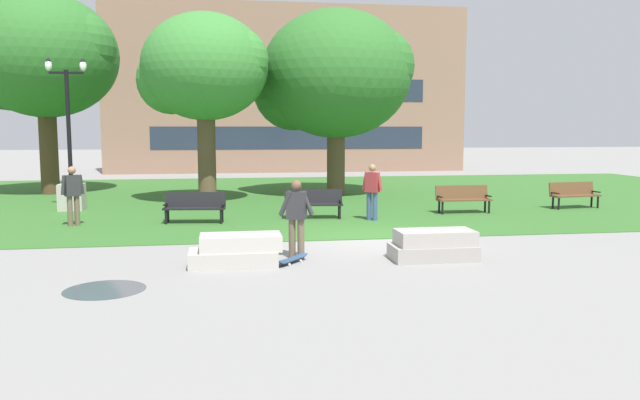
% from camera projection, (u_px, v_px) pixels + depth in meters
% --- Properties ---
extents(ground_plane, '(140.00, 140.00, 0.00)m').
position_uv_depth(ground_plane, '(372.00, 240.00, 15.80)').
color(ground_plane, gray).
extents(grass_lawn, '(40.00, 20.00, 0.02)m').
position_uv_depth(grass_lawn, '(315.00, 197.00, 25.62)').
color(grass_lawn, '#336628').
rests_on(grass_lawn, ground).
extents(concrete_block_center, '(1.89, 0.90, 0.64)m').
position_uv_depth(concrete_block_center, '(237.00, 251.00, 12.82)').
color(concrete_block_center, '#B2ADA3').
rests_on(concrete_block_center, ground).
extents(concrete_block_left, '(1.80, 0.90, 0.64)m').
position_uv_depth(concrete_block_left, '(434.00, 245.00, 13.38)').
color(concrete_block_left, '#9E9991').
rests_on(concrete_block_left, ground).
extents(person_skateboarder, '(0.80, 0.39, 1.71)m').
position_uv_depth(person_skateboarder, '(296.00, 214.00, 13.42)').
color(person_skateboarder, brown).
rests_on(person_skateboarder, ground).
extents(skateboard, '(0.80, 0.92, 0.14)m').
position_uv_depth(skateboard, '(291.00, 259.00, 13.01)').
color(skateboard, '#2D4C75').
rests_on(skateboard, ground).
extents(puddle, '(1.41, 1.41, 0.01)m').
position_uv_depth(puddle, '(105.00, 290.00, 10.90)').
color(puddle, '#47515B').
rests_on(puddle, ground).
extents(park_bench_near_left, '(1.80, 0.53, 0.90)m').
position_uv_depth(park_bench_near_left, '(463.00, 197.00, 20.59)').
color(park_bench_near_left, brown).
rests_on(park_bench_near_left, grass_lawn).
extents(park_bench_near_right, '(1.85, 0.75, 0.90)m').
position_uv_depth(park_bench_near_right, '(574.00, 193.00, 21.83)').
color(park_bench_near_right, brown).
rests_on(park_bench_near_right, grass_lawn).
extents(park_bench_far_left, '(1.85, 0.73, 0.90)m').
position_uv_depth(park_bench_far_left, '(314.00, 202.00, 19.36)').
color(park_bench_far_left, black).
rests_on(park_bench_far_left, grass_lawn).
extents(park_bench_far_right, '(1.85, 0.74, 0.90)m').
position_uv_depth(park_bench_far_right, '(195.00, 205.00, 18.42)').
color(park_bench_far_right, black).
rests_on(park_bench_far_right, grass_lawn).
extents(lamp_post_center, '(1.32, 0.80, 5.13)m').
position_uv_depth(lamp_post_center, '(71.00, 180.00, 21.24)').
color(lamp_post_center, '#ADA89E').
rests_on(lamp_post_center, grass_lawn).
extents(tree_far_right, '(6.33, 6.03, 8.35)m').
position_uv_depth(tree_far_right, '(42.00, 58.00, 25.93)').
color(tree_far_right, '#4C3823').
rests_on(tree_far_right, grass_lawn).
extents(tree_near_right, '(4.86, 4.63, 7.00)m').
position_uv_depth(tree_near_right, '(203.00, 69.00, 22.91)').
color(tree_near_right, brown).
rests_on(tree_near_right, grass_lawn).
extents(tree_near_left, '(6.48, 6.17, 7.63)m').
position_uv_depth(tree_near_left, '(334.00, 76.00, 25.65)').
color(tree_near_left, brown).
rests_on(tree_near_left, grass_lawn).
extents(person_bystander_near_lawn, '(0.63, 0.41, 1.71)m').
position_uv_depth(person_bystander_near_lawn, '(73.00, 193.00, 17.79)').
color(person_bystander_near_lawn, brown).
rests_on(person_bystander_near_lawn, grass_lawn).
extents(person_bystander_far_lawn, '(0.61, 0.45, 1.71)m').
position_uv_depth(person_bystander_far_lawn, '(372.00, 189.00, 18.88)').
color(person_bystander_far_lawn, '#384C7A').
rests_on(person_bystander_far_lawn, grass_lawn).
extents(building_facade_distant, '(22.92, 1.03, 10.53)m').
position_uv_depth(building_facade_distant, '(289.00, 89.00, 39.32)').
color(building_facade_distant, '#8E6B56').
rests_on(building_facade_distant, ground).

